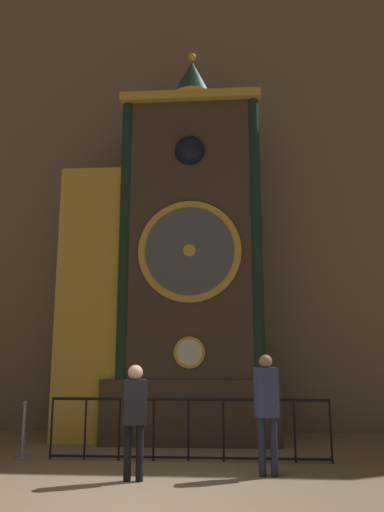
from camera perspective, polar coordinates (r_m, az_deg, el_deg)
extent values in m
plane|color=#847056|center=(7.03, -6.56, -25.97)|extent=(28.00, 28.00, 0.00)
cube|color=#7A6656|center=(13.43, -1.26, 7.55)|extent=(24.00, 0.30, 12.26)
cube|color=#423328|center=(11.21, 0.00, -17.13)|extent=(3.70, 1.61, 1.30)
cube|color=#423328|center=(11.47, 0.00, 2.32)|extent=(2.96, 1.40, 6.38)
cube|color=gold|center=(12.47, -0.04, 16.37)|extent=(3.20, 1.54, 0.20)
cylinder|color=gold|center=(10.42, -0.29, -10.97)|extent=(0.64, 0.05, 0.64)
cylinder|color=silver|center=(10.39, -0.31, -10.97)|extent=(0.53, 0.03, 0.53)
cylinder|color=gold|center=(10.65, -0.28, 0.57)|extent=(2.22, 0.07, 2.22)
cylinder|color=#4C515B|center=(10.61, -0.30, 0.62)|extent=(1.91, 0.04, 1.91)
cylinder|color=gold|center=(10.59, -0.31, 0.64)|extent=(0.27, 0.03, 0.27)
cube|color=black|center=(11.83, -0.07, 11.00)|extent=(0.86, 0.42, 0.86)
sphere|color=black|center=(11.43, -0.24, 11.83)|extent=(0.69, 0.69, 0.69)
cylinder|color=#142D23|center=(11.07, -7.63, 2.93)|extent=(0.26, 0.26, 6.38)
cylinder|color=#142D23|center=(10.86, 7.30, 3.19)|extent=(0.26, 0.26, 6.38)
cylinder|color=gold|center=(12.68, 0.00, 17.15)|extent=(1.00, 1.00, 0.30)
cone|color=#163227|center=(12.99, 0.00, 19.57)|extent=(0.95, 0.95, 0.95)
sphere|color=gold|center=(13.31, 0.00, 21.76)|extent=(0.20, 0.20, 0.20)
cube|color=brown|center=(11.64, -10.98, -5.17)|extent=(1.38, 1.19, 5.98)
cube|color=gold|center=(11.05, -11.80, -4.82)|extent=(1.45, 0.06, 5.98)
cylinder|color=black|center=(9.70, -15.76, -18.39)|extent=(0.04, 0.04, 1.05)
cylinder|color=black|center=(9.52, -12.11, -18.70)|extent=(0.04, 0.04, 1.05)
cylinder|color=black|center=(9.37, -8.31, -18.94)|extent=(0.04, 0.04, 1.05)
cylinder|color=black|center=(9.26, -4.40, -19.11)|extent=(0.04, 0.04, 1.05)
cylinder|color=black|center=(9.20, -0.41, -19.20)|extent=(0.04, 0.04, 1.05)
cylinder|color=black|center=(9.17, 3.62, -19.21)|extent=(0.04, 0.04, 1.05)
cylinder|color=black|center=(9.18, 7.66, -19.12)|extent=(0.04, 0.04, 1.05)
cylinder|color=black|center=(9.24, 11.66, -18.95)|extent=(0.04, 0.04, 1.05)
cylinder|color=black|center=(9.33, 15.59, -18.70)|extent=(0.04, 0.04, 1.05)
cylinder|color=black|center=(9.14, -0.41, -16.07)|extent=(4.89, 0.05, 0.05)
cylinder|color=black|center=(9.27, -0.42, -22.05)|extent=(4.89, 0.04, 0.04)
cylinder|color=black|center=(7.90, -7.38, -21.39)|extent=(0.11, 0.11, 0.79)
cylinder|color=black|center=(7.87, -6.00, -21.46)|extent=(0.11, 0.11, 0.79)
cube|color=black|center=(7.79, -6.56, -16.23)|extent=(0.39, 0.31, 0.65)
sphere|color=tan|center=(7.76, -6.49, -13.10)|extent=(0.23, 0.23, 0.23)
cylinder|color=#1B213A|center=(8.18, 8.00, -20.76)|extent=(0.11, 0.11, 0.86)
cylinder|color=#1B213A|center=(8.20, 9.34, -20.71)|extent=(0.11, 0.11, 0.86)
cube|color=navy|center=(8.09, 8.50, -15.13)|extent=(0.38, 0.29, 0.74)
sphere|color=#8C664C|center=(8.08, 8.40, -11.83)|extent=(0.21, 0.21, 0.21)
cylinder|color=gray|center=(9.97, -18.88, -20.96)|extent=(0.28, 0.28, 0.04)
cylinder|color=gray|center=(9.90, -18.71, -18.49)|extent=(0.06, 0.06, 0.90)
sphere|color=gray|center=(9.85, -18.52, -15.68)|extent=(0.09, 0.09, 0.09)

